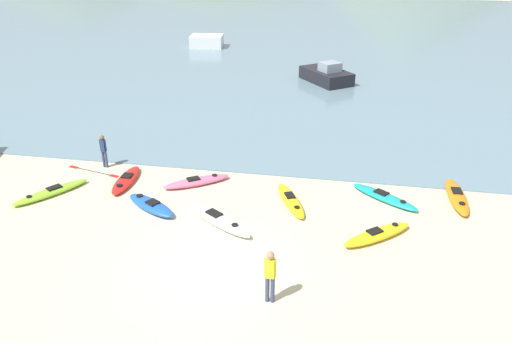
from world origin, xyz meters
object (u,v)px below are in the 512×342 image
object	(u,v)px
kayak_on_sand_0	(291,200)
kayak_on_sand_8	(377,234)
moored_boat_0	(207,41)
kayak_on_sand_1	(457,196)
loose_paddle	(93,171)
kayak_on_sand_6	(151,205)
moored_boat_2	(327,75)
kayak_on_sand_3	(51,192)
person_near_waterline	(103,149)
kayak_on_sand_2	(217,219)
kayak_on_sand_4	(384,197)
kayak_on_sand_5	(197,181)
person_near_foreground	(270,274)
kayak_on_sand_7	(126,180)

from	to	relation	value
kayak_on_sand_0	kayak_on_sand_8	world-z (taller)	kayak_on_sand_8
moored_boat_0	kayak_on_sand_0	bearing A→B (deg)	-68.27
kayak_on_sand_1	loose_paddle	size ratio (longest dim) A/B	1.18
kayak_on_sand_6	moored_boat_2	distance (m)	20.68
kayak_on_sand_3	person_near_waterline	bearing A→B (deg)	71.07
kayak_on_sand_2	kayak_on_sand_4	size ratio (longest dim) A/B	1.14
kayak_on_sand_0	kayak_on_sand_4	world-z (taller)	kayak_on_sand_0
kayak_on_sand_5	moored_boat_2	world-z (taller)	moored_boat_2
kayak_on_sand_1	kayak_on_sand_3	bearing A→B (deg)	-171.08
kayak_on_sand_0	kayak_on_sand_6	world-z (taller)	kayak_on_sand_6
kayak_on_sand_2	person_near_foreground	xyz separation A→B (m)	(2.65, -4.04, 0.84)
kayak_on_sand_4	kayak_on_sand_7	size ratio (longest dim) A/B	1.02
kayak_on_sand_3	kayak_on_sand_7	distance (m)	3.10
kayak_on_sand_3	kayak_on_sand_4	bearing A→B (deg)	8.65
kayak_on_sand_2	kayak_on_sand_7	world-z (taller)	kayak_on_sand_2
kayak_on_sand_4	kayak_on_sand_7	distance (m)	11.11
kayak_on_sand_1	kayak_on_sand_5	xyz separation A→B (m)	(-10.92, -0.60, -0.01)
kayak_on_sand_7	moored_boat_2	size ratio (longest dim) A/B	0.63
kayak_on_sand_6	person_near_foreground	distance (m)	7.22
kayak_on_sand_3	kayak_on_sand_1	bearing A→B (deg)	8.92
kayak_on_sand_5	kayak_on_sand_4	bearing A→B (deg)	0.52
kayak_on_sand_6	person_near_waterline	bearing A→B (deg)	136.57
moored_boat_2	loose_paddle	xyz separation A→B (m)	(-9.72, -17.05, -0.58)
kayak_on_sand_1	kayak_on_sand_3	distance (m)	16.86
loose_paddle	kayak_on_sand_3	bearing A→B (deg)	-105.75
kayak_on_sand_8	person_near_foreground	distance (m)	5.25
moored_boat_2	loose_paddle	world-z (taller)	moored_boat_2
moored_boat_2	person_near_foreground	bearing A→B (deg)	-90.79
kayak_on_sand_7	kayak_on_sand_1	bearing A→B (deg)	3.95
kayak_on_sand_6	kayak_on_sand_4	bearing A→B (deg)	14.98
kayak_on_sand_0	kayak_on_sand_1	xyz separation A→B (m)	(6.69, 1.51, 0.03)
kayak_on_sand_2	kayak_on_sand_5	distance (m)	3.38
kayak_on_sand_5	moored_boat_2	size ratio (longest dim) A/B	0.63
kayak_on_sand_0	kayak_on_sand_1	bearing A→B (deg)	12.70
kayak_on_sand_8	loose_paddle	xyz separation A→B (m)	(-12.66, 3.35, -0.16)
kayak_on_sand_1	kayak_on_sand_7	distance (m)	14.06
kayak_on_sand_2	kayak_on_sand_7	size ratio (longest dim) A/B	1.16
kayak_on_sand_7	person_near_waterline	xyz separation A→B (m)	(-1.61, 1.34, 0.79)
kayak_on_sand_8	moored_boat_2	world-z (taller)	moored_boat_2
moored_boat_0	loose_paddle	bearing A→B (deg)	-85.48
kayak_on_sand_4	moored_boat_0	bearing A→B (deg)	118.72
kayak_on_sand_1	kayak_on_sand_7	xyz separation A→B (m)	(-14.03, -0.97, -0.03)
kayak_on_sand_3	kayak_on_sand_5	xyz separation A→B (m)	(5.74, 2.02, 0.01)
kayak_on_sand_2	kayak_on_sand_4	bearing A→B (deg)	25.50
kayak_on_sand_3	person_near_foreground	size ratio (longest dim) A/B	1.73
person_near_foreground	kayak_on_sand_6	bearing A→B (deg)	140.15
kayak_on_sand_5	person_near_waterline	size ratio (longest dim) A/B	1.77
kayak_on_sand_0	kayak_on_sand_6	size ratio (longest dim) A/B	1.13
kayak_on_sand_3	kayak_on_sand_6	world-z (taller)	kayak_on_sand_6
moored_boat_0	person_near_waterline	bearing A→B (deg)	-84.66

